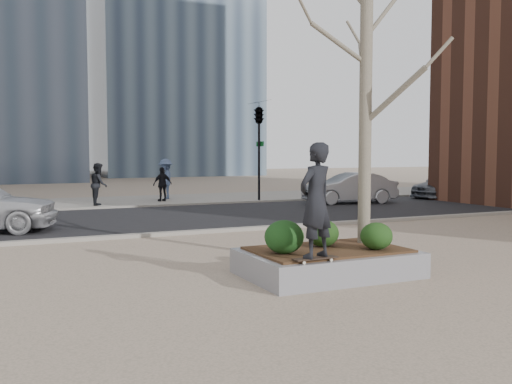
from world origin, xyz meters
name	(u,v)px	position (x,y,z in m)	size (l,w,h in m)	color
ground	(278,280)	(0.00, 0.00, 0.00)	(120.00, 120.00, 0.00)	tan
street	(141,219)	(0.00, 10.00, 0.01)	(60.00, 8.00, 0.02)	black
far_sidewalk	(104,202)	(0.00, 17.00, 0.01)	(60.00, 6.00, 0.02)	gray
planter	(328,263)	(1.00, 0.00, 0.23)	(3.00, 2.00, 0.45)	gray
planter_mulch	(328,250)	(1.00, 0.00, 0.47)	(2.70, 1.70, 0.04)	#382314
sycamore_tree	(366,69)	(2.00, 0.30, 3.79)	(2.80, 2.80, 6.60)	gray
shrub_left	(284,237)	(0.04, -0.13, 0.78)	(0.68, 0.68, 0.58)	#113614
shrub_middle	(323,233)	(1.02, 0.21, 0.74)	(0.59, 0.59, 0.50)	#173310
shrub_right	(376,236)	(1.72, -0.47, 0.73)	(0.57, 0.57, 0.49)	#1C3B12
skateboard	(315,260)	(0.24, -0.84, 0.49)	(0.78, 0.20, 0.07)	black
skateboarder	(316,200)	(0.24, -0.84, 1.45)	(0.68, 0.44, 1.86)	black
car_silver	(350,188)	(9.57, 11.90, 0.68)	(1.40, 4.01, 1.32)	#A1A3A9
car_third	(446,185)	(15.58, 12.49, 0.62)	(1.67, 4.11, 1.19)	#51545D
pedestrian_a	(99,184)	(-0.45, 15.50, 0.90)	(0.85, 0.67, 1.76)	black
pedestrian_b	(166,179)	(2.96, 17.42, 0.97)	(1.22, 0.70, 1.89)	#485A81
pedestrian_c	(163,184)	(2.47, 16.20, 0.79)	(0.90, 0.37, 1.54)	black
traffic_light_far	(259,152)	(6.50, 14.60, 2.25)	(0.60, 2.48, 4.50)	black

